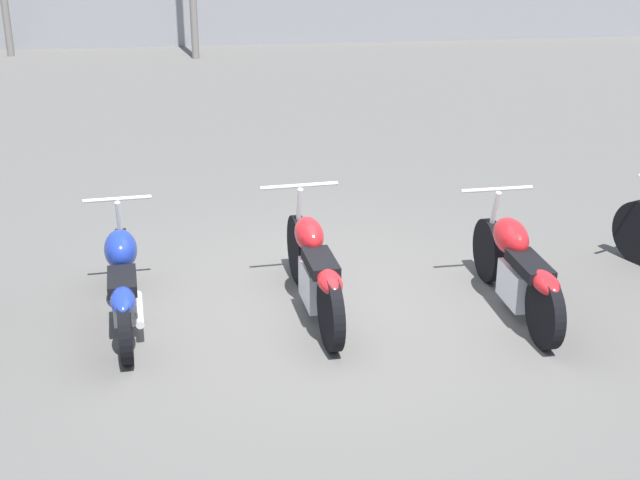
{
  "coord_description": "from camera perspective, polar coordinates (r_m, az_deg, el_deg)",
  "views": [
    {
      "loc": [
        -0.94,
        -7.29,
        3.65
      ],
      "look_at": [
        0.0,
        0.09,
        0.65
      ],
      "focal_mm": 50.0,
      "sensor_mm": 36.0,
      "label": 1
    }
  ],
  "objects": [
    {
      "name": "motorcycle_slot_1",
      "position": [
        7.99,
        -12.49,
        -2.54
      ],
      "size": [
        0.62,
        2.07,
        0.95
      ],
      "rotation": [
        0.0,
        0.0,
        0.09
      ],
      "color": "black",
      "rests_on": "ground_plane"
    },
    {
      "name": "motorcycle_slot_3",
      "position": [
        8.17,
        12.5,
        -1.75
      ],
      "size": [
        0.7,
        1.99,
        0.99
      ],
      "rotation": [
        0.0,
        0.0,
        0.05
      ],
      "color": "black",
      "rests_on": "ground_plane"
    },
    {
      "name": "motorcycle_slot_2",
      "position": [
        7.96,
        -0.37,
        -1.87
      ],
      "size": [
        0.74,
        2.08,
        1.02
      ],
      "rotation": [
        0.0,
        0.0,
        0.09
      ],
      "color": "black",
      "rests_on": "ground_plane"
    },
    {
      "name": "ground_plane",
      "position": [
        8.2,
        0.08,
        -4.45
      ],
      "size": [
        60.0,
        60.0,
        0.0
      ],
      "primitive_type": "plane",
      "color": "#514F4C"
    },
    {
      "name": "fence_back",
      "position": [
        21.85,
        -4.85,
        14.07
      ],
      "size": [
        40.0,
        0.04,
        1.34
      ],
      "color": "gray",
      "rests_on": "ground_plane"
    }
  ]
}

